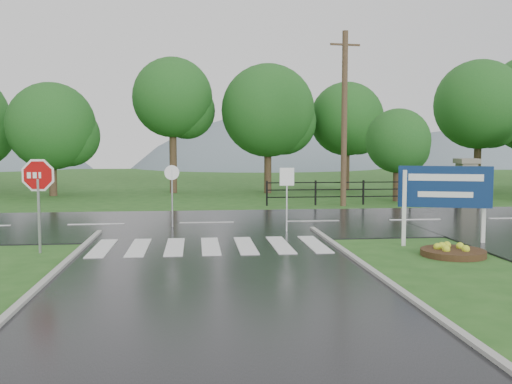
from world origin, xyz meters
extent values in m
plane|color=#26561C|center=(0.00, 0.00, 0.00)|extent=(120.00, 120.00, 0.00)
cube|color=black|center=(0.00, 10.00, 0.00)|extent=(90.00, 8.00, 0.04)
cube|color=silver|center=(-3.00, 5.00, 0.06)|extent=(0.50, 2.80, 0.02)
cube|color=silver|center=(-2.00, 5.00, 0.06)|extent=(0.50, 2.80, 0.02)
cube|color=silver|center=(-1.00, 5.00, 0.06)|extent=(0.50, 2.80, 0.02)
cube|color=silver|center=(0.00, 5.00, 0.06)|extent=(0.50, 2.80, 0.02)
cube|color=silver|center=(1.00, 5.00, 0.06)|extent=(0.50, 2.80, 0.02)
cube|color=silver|center=(2.00, 5.00, 0.06)|extent=(0.50, 2.80, 0.02)
cube|color=silver|center=(3.00, 5.00, 0.06)|extent=(0.50, 2.80, 0.02)
cube|color=#A3A39B|center=(3.55, -4.00, 0.00)|extent=(0.15, 24.00, 0.12)
cube|color=gray|center=(13.00, 16.00, 1.00)|extent=(0.80, 0.80, 2.00)
cube|color=#6B6659|center=(13.00, 16.00, 2.12)|extent=(1.00, 1.00, 0.24)
cube|color=black|center=(7.75, 16.00, 0.40)|extent=(9.50, 0.05, 0.05)
cube|color=black|center=(7.75, 16.00, 0.75)|extent=(9.50, 0.05, 0.05)
cube|color=black|center=(7.75, 16.00, 1.10)|extent=(9.50, 0.05, 0.05)
cube|color=black|center=(3.00, 16.00, 0.60)|extent=(0.08, 0.08, 1.20)
cube|color=black|center=(12.50, 16.00, 0.60)|extent=(0.08, 0.08, 1.20)
sphere|color=slate|center=(8.00, 65.00, -17.28)|extent=(48.00, 48.00, 48.00)
sphere|color=slate|center=(36.00, 65.00, -12.96)|extent=(36.00, 36.00, 36.00)
cube|color=#939399|center=(-4.60, 4.75, 1.00)|extent=(0.06, 0.06, 2.01)
cylinder|color=white|center=(-4.60, 4.76, 2.11)|extent=(1.20, 0.10, 1.21)
cylinder|color=#A40B0C|center=(-4.60, 4.75, 2.11)|extent=(1.05, 0.10, 1.05)
cube|color=silver|center=(5.58, 4.79, 1.10)|extent=(0.14, 0.14, 2.20)
cube|color=silver|center=(8.00, 4.79, 1.10)|extent=(0.14, 0.14, 2.20)
cube|color=navy|center=(6.79, 4.79, 1.70)|extent=(2.54, 0.83, 1.21)
cube|color=white|center=(6.79, 4.75, 1.98)|extent=(2.00, 0.62, 0.20)
cube|color=white|center=(6.79, 4.75, 1.48)|extent=(1.47, 0.46, 0.16)
cylinder|color=#332111|center=(6.32, 3.17, 0.08)|extent=(1.67, 1.67, 0.17)
cube|color=#939399|center=(2.60, 7.55, 1.02)|extent=(0.04, 0.04, 2.03)
cube|color=white|center=(2.60, 7.53, 1.87)|extent=(0.48, 0.03, 0.59)
cylinder|color=#939399|center=(-1.22, 9.02, 1.03)|extent=(0.06, 0.06, 2.06)
cylinder|color=white|center=(-1.22, 9.00, 1.95)|extent=(0.51, 0.10, 0.51)
cylinder|color=#473523|center=(6.62, 15.50, 4.11)|extent=(0.27, 0.27, 8.23)
cube|color=brown|center=(6.62, 15.50, 7.59)|extent=(1.46, 0.26, 0.09)
cylinder|color=#3D2B1C|center=(10.00, 17.50, 1.30)|extent=(0.39, 0.39, 2.61)
sphere|color=#184E19|center=(10.00, 17.50, 3.13)|extent=(3.32, 3.32, 3.32)
camera|label=1|loc=(-0.41, -10.99, 2.92)|focal=40.00mm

